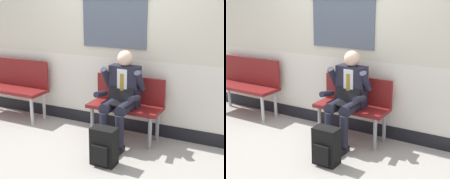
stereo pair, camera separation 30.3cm
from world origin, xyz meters
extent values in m
plane|color=#9E9991|center=(0.00, 0.00, 0.00)|extent=(18.00, 18.00, 0.00)
cube|color=silver|center=(0.00, 0.62, 0.63)|extent=(5.90, 0.12, 0.88)
cube|color=black|center=(0.00, 0.62, 0.09)|extent=(5.90, 0.14, 0.19)
cube|color=maroon|center=(0.19, 0.27, 0.46)|extent=(1.01, 0.42, 0.05)
cube|color=maroon|center=(0.19, 0.45, 0.67)|extent=(1.01, 0.04, 0.37)
cylinder|color=gray|center=(-0.24, 0.12, 0.22)|extent=(0.05, 0.05, 0.44)
cylinder|color=gray|center=(-0.24, 0.42, 0.22)|extent=(0.05, 0.05, 0.44)
cylinder|color=gray|center=(0.61, 0.12, 0.22)|extent=(0.05, 0.05, 0.44)
cylinder|color=gray|center=(0.61, 0.42, 0.22)|extent=(0.05, 0.05, 0.44)
cube|color=maroon|center=(-1.85, 0.27, 0.46)|extent=(1.25, 0.42, 0.05)
cube|color=maroon|center=(-1.85, 0.45, 0.71)|extent=(1.25, 0.04, 0.45)
cylinder|color=#B7B7BC|center=(-1.31, 0.12, 0.22)|extent=(0.05, 0.05, 0.44)
cylinder|color=#B7B7BC|center=(-1.31, 0.42, 0.22)|extent=(0.05, 0.05, 0.44)
cylinder|color=#1E1E2D|center=(0.08, 0.06, 0.53)|extent=(0.15, 0.40, 0.15)
cylinder|color=#1E1E2D|center=(0.08, -0.13, 0.24)|extent=(0.11, 0.11, 0.49)
cube|color=black|center=(0.08, -0.19, 0.04)|extent=(0.10, 0.26, 0.07)
cylinder|color=#1E1E2D|center=(0.30, 0.06, 0.53)|extent=(0.15, 0.40, 0.15)
cylinder|color=#1E1E2D|center=(0.30, -0.13, 0.24)|extent=(0.11, 0.11, 0.49)
cube|color=black|center=(0.30, -0.19, 0.04)|extent=(0.10, 0.26, 0.07)
cube|color=#1E1E2D|center=(0.19, 0.27, 0.76)|extent=(0.40, 0.18, 0.55)
cube|color=silver|center=(0.19, 0.18, 0.81)|extent=(0.14, 0.01, 0.38)
cube|color=olive|center=(0.19, 0.17, 0.78)|extent=(0.05, 0.01, 0.33)
sphere|color=beige|center=(0.19, 0.27, 1.13)|extent=(0.21, 0.21, 0.21)
cylinder|color=#1E1E2D|center=(-0.05, 0.20, 0.87)|extent=(0.09, 0.25, 0.30)
cylinder|color=#1E1E2D|center=(-0.05, 0.03, 0.68)|extent=(0.08, 0.27, 0.12)
cylinder|color=#1E1E2D|center=(0.43, 0.20, 0.87)|extent=(0.09, 0.25, 0.30)
cylinder|color=#1E1E2D|center=(0.43, 0.03, 0.68)|extent=(0.08, 0.27, 0.12)
cube|color=black|center=(0.19, 0.03, 0.59)|extent=(0.36, 0.22, 0.02)
cube|color=black|center=(0.19, 0.16, 0.70)|extent=(0.36, 0.08, 0.21)
cube|color=black|center=(0.27, -0.49, 0.23)|extent=(0.30, 0.19, 0.45)
cube|color=black|center=(0.27, -0.60, 0.16)|extent=(0.21, 0.04, 0.23)
camera|label=1|loc=(1.89, -3.55, 1.89)|focal=52.10mm
camera|label=2|loc=(2.15, -3.41, 1.89)|focal=52.10mm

